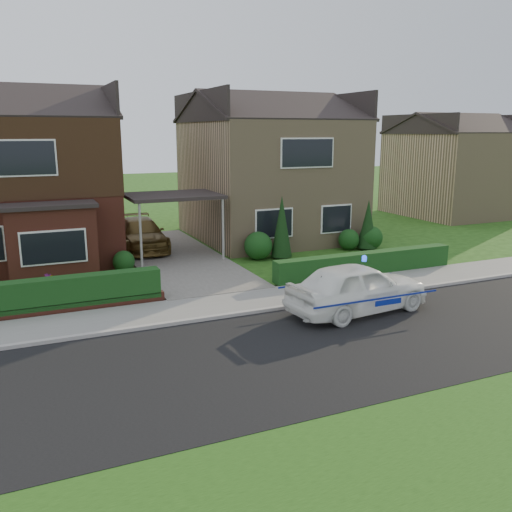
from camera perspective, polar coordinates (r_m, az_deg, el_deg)
ground at (r=13.60m, az=4.17°, el=-10.04°), size 120.00×120.00×0.00m
road at (r=13.60m, az=4.17°, el=-10.04°), size 60.00×6.00×0.02m
kerb at (r=16.16m, az=-0.93°, el=-5.99°), size 60.00×0.16×0.12m
sidewalk at (r=17.08m, az=-2.31°, el=-4.97°), size 60.00×2.00×0.10m
grass_verge at (r=9.99m, az=18.61°, el=-19.88°), size 60.00×4.00×0.01m
driveway at (r=23.41m, az=-8.55°, el=-0.13°), size 3.80×12.00×0.12m
house_left at (r=24.97m, az=-23.74°, el=8.45°), size 7.50×9.53×7.25m
house_right at (r=27.69m, az=1.28°, el=9.56°), size 7.50×8.06×7.25m
carport_link at (r=22.92m, az=-8.74°, el=6.18°), size 3.80×3.00×2.77m
dwarf_wall at (r=17.11m, az=-22.34°, el=-5.48°), size 7.70×0.25×0.36m
hedge_left at (r=17.31m, az=-22.31°, el=-5.90°), size 7.50×0.55×0.90m
hedge_right at (r=20.84m, az=11.38°, el=-2.05°), size 7.50×0.55×0.80m
shrub_left_mid at (r=20.94m, az=-17.94°, el=-0.50°), size 1.32×1.32×1.32m
shrub_left_near at (r=21.49m, az=-13.75°, el=-0.56°), size 0.84×0.84×0.84m
shrub_right_near at (r=22.87m, az=0.23°, el=1.09°), size 1.20×1.20×1.20m
shrub_right_mid at (r=25.17m, az=9.75°, el=1.72°), size 0.96×0.96×0.96m
shrub_right_far at (r=25.48m, az=12.00°, el=1.90°), size 1.08×1.08×1.08m
conifer_a at (r=22.98m, az=2.72°, el=2.91°), size 0.90×0.90×2.60m
conifer_b at (r=25.27m, az=11.69°, el=3.11°), size 0.90×0.90×2.20m
neighbour_right at (r=37.56m, az=20.10°, el=8.06°), size 6.50×7.00×5.20m
police_car at (r=16.43m, az=10.64°, el=-3.32°), size 4.13×4.66×1.69m
driveway_car at (r=24.91m, az=-12.04°, el=2.26°), size 2.03×4.74×1.36m
potted_plant_b at (r=20.63m, az=-23.63°, el=-2.04°), size 0.50×0.50×0.71m
potted_plant_c at (r=18.69m, az=-20.78°, el=-3.07°), size 0.63×0.63×0.84m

